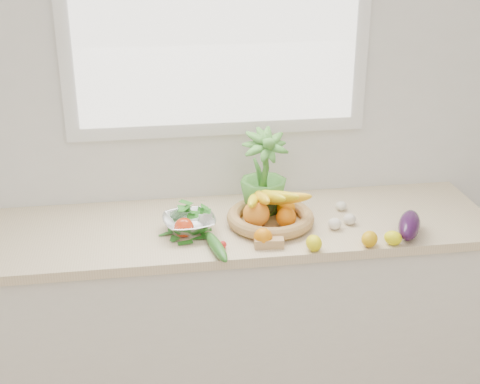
{
  "coord_description": "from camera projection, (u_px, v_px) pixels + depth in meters",
  "views": [
    {
      "loc": [
        -0.32,
        -0.54,
        2.13
      ],
      "look_at": [
        0.05,
        1.93,
        1.05
      ],
      "focal_mm": 50.0,
      "sensor_mm": 36.0,
      "label": 1
    }
  ],
  "objects": [
    {
      "name": "cucumber",
      "position": [
        216.0,
        247.0,
        2.56
      ],
      "size": [
        0.09,
        0.25,
        0.05
      ],
      "primitive_type": "ellipsoid",
      "rotation": [
        0.0,
        0.0,
        0.18
      ],
      "color": "#1A5A1B",
      "rests_on": "countertop"
    },
    {
      "name": "radish",
      "position": [
        223.0,
        245.0,
        2.59
      ],
      "size": [
        0.04,
        0.04,
        0.03
      ],
      "primitive_type": "sphere",
      "rotation": [
        0.0,
        0.0,
        0.21
      ],
      "color": "red",
      "rests_on": "countertop"
    },
    {
      "name": "garlic_c",
      "position": [
        350.0,
        219.0,
        2.78
      ],
      "size": [
        0.07,
        0.07,
        0.05
      ],
      "primitive_type": "ellipsoid",
      "rotation": [
        0.0,
        0.0,
        0.32
      ],
      "color": "beige",
      "rests_on": "countertop"
    },
    {
      "name": "countertop",
      "position": [
        228.0,
        228.0,
        2.8
      ],
      "size": [
        2.24,
        0.62,
        0.04
      ],
      "primitive_type": "cube",
      "color": "beige",
      "rests_on": "counter_cabinet"
    },
    {
      "name": "colander_with_spinach",
      "position": [
        189.0,
        220.0,
        2.7
      ],
      "size": [
        0.24,
        0.24,
        0.12
      ],
      "color": "white",
      "rests_on": "countertop"
    },
    {
      "name": "counter_cabinet",
      "position": [
        228.0,
        318.0,
        2.98
      ],
      "size": [
        2.2,
        0.58,
        0.86
      ],
      "primitive_type": "cube",
      "color": "silver",
      "rests_on": "ground"
    },
    {
      "name": "garlic_a",
      "position": [
        335.0,
        224.0,
        2.74
      ],
      "size": [
        0.07,
        0.07,
        0.05
      ],
      "primitive_type": "ellipsoid",
      "rotation": [
        0.0,
        0.0,
        -0.43
      ],
      "color": "silver",
      "rests_on": "countertop"
    },
    {
      "name": "orange_loose",
      "position": [
        263.0,
        237.0,
        2.6
      ],
      "size": [
        0.08,
        0.08,
        0.07
      ],
      "primitive_type": "sphere",
      "rotation": [
        0.0,
        0.0,
        0.13
      ],
      "color": "orange",
      "rests_on": "countertop"
    },
    {
      "name": "window_pane",
      "position": [
        217.0,
        6.0,
        2.7
      ],
      "size": [
        1.18,
        0.01,
        0.98
      ],
      "primitive_type": "cube",
      "color": "white",
      "rests_on": "window_frame"
    },
    {
      "name": "ginger",
      "position": [
        269.0,
        243.0,
        2.6
      ],
      "size": [
        0.12,
        0.06,
        0.04
      ],
      "primitive_type": "cube",
      "rotation": [
        0.0,
        0.0,
        -0.09
      ],
      "color": "tan",
      "rests_on": "countertop"
    },
    {
      "name": "window_frame",
      "position": [
        217.0,
        6.0,
        2.72
      ],
      "size": [
        1.3,
        0.03,
        1.1
      ],
      "primitive_type": "cube",
      "color": "white",
      "rests_on": "back_wall"
    },
    {
      "name": "lemon_a",
      "position": [
        314.0,
        243.0,
        2.57
      ],
      "size": [
        0.06,
        0.08,
        0.06
      ],
      "primitive_type": "ellipsoid",
      "rotation": [
        0.0,
        0.0,
        0.04
      ],
      "color": "yellow",
      "rests_on": "countertop"
    },
    {
      "name": "back_wall",
      "position": [
        218.0,
        100.0,
        2.89
      ],
      "size": [
        4.5,
        0.02,
        2.7
      ],
      "primitive_type": "cube",
      "color": "white",
      "rests_on": "ground"
    },
    {
      "name": "garlic_b",
      "position": [
        341.0,
        206.0,
        2.91
      ],
      "size": [
        0.05,
        0.05,
        0.04
      ],
      "primitive_type": "ellipsoid",
      "rotation": [
        0.0,
        0.0,
        -0.09
      ],
      "color": "silver",
      "rests_on": "countertop"
    },
    {
      "name": "apple",
      "position": [
        184.0,
        227.0,
        2.67
      ],
      "size": [
        0.11,
        0.11,
        0.08
      ],
      "primitive_type": "sphere",
      "rotation": [
        0.0,
        0.0,
        -0.42
      ],
      "color": "red",
      "rests_on": "countertop"
    },
    {
      "name": "potted_herb",
      "position": [
        264.0,
        172.0,
        2.82
      ],
      "size": [
        0.23,
        0.23,
        0.36
      ],
      "primitive_type": "imported",
      "rotation": [
        0.0,
        0.0,
        0.17
      ],
      "color": "#458A32",
      "rests_on": "countertop"
    },
    {
      "name": "fruit_basket",
      "position": [
        270.0,
        213.0,
        2.77
      ],
      "size": [
        0.48,
        0.48,
        0.19
      ],
      "color": "tan",
      "rests_on": "countertop"
    },
    {
      "name": "lemon_c",
      "position": [
        393.0,
        238.0,
        2.61
      ],
      "size": [
        0.09,
        0.09,
        0.06
      ],
      "primitive_type": "ellipsoid",
      "rotation": [
        0.0,
        0.0,
        0.89
      ],
      "color": "yellow",
      "rests_on": "countertop"
    },
    {
      "name": "lemon_b",
      "position": [
        370.0,
        239.0,
        2.6
      ],
      "size": [
        0.1,
        0.1,
        0.06
      ],
      "primitive_type": "ellipsoid",
      "rotation": [
        0.0,
        0.0,
        -0.61
      ],
      "color": "#DCA00B",
      "rests_on": "countertop"
    },
    {
      "name": "eggplant",
      "position": [
        409.0,
        225.0,
        2.68
      ],
      "size": [
        0.18,
        0.24,
        0.09
      ],
      "primitive_type": "ellipsoid",
      "rotation": [
        0.0,
        0.0,
        -0.46
      ],
      "color": "#2C0E34",
      "rests_on": "countertop"
    }
  ]
}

